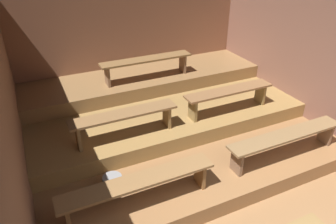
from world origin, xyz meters
TOP-DOWN VIEW (x-y plane):
  - ground at (0.00, 2.70)m, footprint 5.90×6.20m
  - wall_back at (0.00, 5.43)m, footprint 5.90×0.06m
  - wall_left at (-2.58, 2.70)m, footprint 0.06×6.20m
  - wall_right at (2.58, 2.70)m, footprint 0.06×6.20m
  - platform_lower at (0.00, 3.37)m, footprint 5.10×4.06m
  - platform_middle at (0.00, 4.01)m, footprint 5.10×2.78m
  - platform_upper at (0.00, 4.76)m, footprint 5.10×1.29m
  - bench_lower_left at (-1.25, 1.80)m, footprint 2.10×0.32m
  - bench_lower_right at (1.25, 1.80)m, footprint 2.10×0.32m
  - bench_middle_left at (-1.01, 3.07)m, footprint 1.75×0.32m
  - bench_middle_right at (1.01, 3.07)m, footprint 1.75×0.32m
  - bench_upper_center at (-0.03, 4.54)m, footprint 1.91×0.32m
  - pail_lower at (-1.49, 2.22)m, footprint 0.27×0.27m

SIDE VIEW (x-z plane):
  - ground at x=0.00m, z-range -0.08..0.00m
  - platform_lower at x=0.00m, z-range 0.00..0.28m
  - pail_lower at x=-1.49m, z-range 0.28..0.51m
  - platform_middle at x=0.00m, z-range 0.28..0.55m
  - bench_lower_left at x=-1.25m, z-range 0.41..0.85m
  - bench_lower_right at x=1.25m, z-range 0.41..0.85m
  - platform_upper at x=0.00m, z-range 0.55..0.83m
  - bench_middle_left at x=-1.01m, z-range 0.68..1.12m
  - bench_middle_right at x=1.01m, z-range 0.68..1.12m
  - bench_upper_center at x=-0.03m, z-range 0.96..1.40m
  - wall_back at x=0.00m, z-range 0.00..2.65m
  - wall_left at x=-2.58m, z-range 0.00..2.65m
  - wall_right at x=2.58m, z-range 0.00..2.65m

